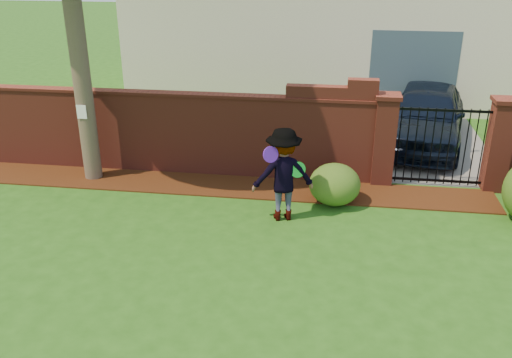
# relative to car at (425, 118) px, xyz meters

# --- Properties ---
(ground) EXTENTS (80.00, 80.00, 0.01)m
(ground) POSITION_rel_car_xyz_m (-3.53, -6.32, -0.75)
(ground) COLOR #225114
(ground) RESTS_ON ground
(mulch_bed) EXTENTS (11.10, 1.08, 0.03)m
(mulch_bed) POSITION_rel_car_xyz_m (-4.48, -2.98, -0.73)
(mulch_bed) COLOR #341709
(mulch_bed) RESTS_ON ground
(brick_wall) EXTENTS (8.70, 0.31, 2.16)m
(brick_wall) POSITION_rel_car_xyz_m (-5.54, -2.32, 0.18)
(brick_wall) COLOR maroon
(brick_wall) RESTS_ON ground
(pillar_left) EXTENTS (0.50, 0.50, 1.88)m
(pillar_left) POSITION_rel_car_xyz_m (-1.13, -2.32, 0.21)
(pillar_left) COLOR maroon
(pillar_left) RESTS_ON ground
(pillar_right) EXTENTS (0.50, 0.50, 1.88)m
(pillar_right) POSITION_rel_car_xyz_m (1.07, -2.32, 0.21)
(pillar_right) COLOR maroon
(pillar_right) RESTS_ON ground
(iron_gate) EXTENTS (1.78, 0.03, 1.60)m
(iron_gate) POSITION_rel_car_xyz_m (-0.03, -2.32, 0.11)
(iron_gate) COLOR black
(iron_gate) RESTS_ON ground
(driveway) EXTENTS (3.20, 8.00, 0.01)m
(driveway) POSITION_rel_car_xyz_m (-0.03, 1.68, -0.74)
(driveway) COLOR slate
(driveway) RESTS_ON ground
(car) EXTENTS (2.61, 4.62, 1.48)m
(car) POSITION_rel_car_xyz_m (0.00, 0.00, 0.00)
(car) COLOR black
(car) RESTS_ON ground
(paper_notice) EXTENTS (0.20, 0.01, 0.28)m
(paper_notice) POSITION_rel_car_xyz_m (-7.13, -3.11, 0.76)
(paper_notice) COLOR white
(paper_notice) RESTS_ON tree
(shrub_left) EXTENTS (0.97, 0.97, 0.79)m
(shrub_left) POSITION_rel_car_xyz_m (-2.08, -3.46, -0.35)
(shrub_left) COLOR #295218
(shrub_left) RESTS_ON ground
(man) EXTENTS (1.22, 0.89, 1.70)m
(man) POSITION_rel_car_xyz_m (-2.98, -4.23, 0.11)
(man) COLOR gray
(man) RESTS_ON ground
(frisbee_purple) EXTENTS (0.28, 0.23, 0.28)m
(frisbee_purple) POSITION_rel_car_xyz_m (-3.18, -4.48, 0.58)
(frisbee_purple) COLOR #5E1DB5
(frisbee_purple) RESTS_ON man
(frisbee_green) EXTENTS (0.29, 0.18, 0.29)m
(frisbee_green) POSITION_rel_car_xyz_m (-2.73, -4.25, 0.24)
(frisbee_green) COLOR green
(frisbee_green) RESTS_ON man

